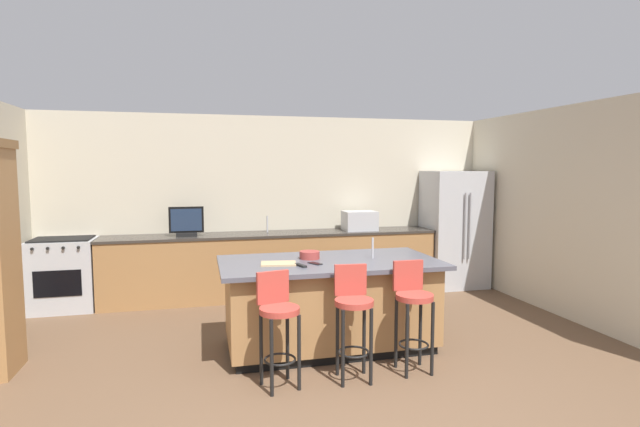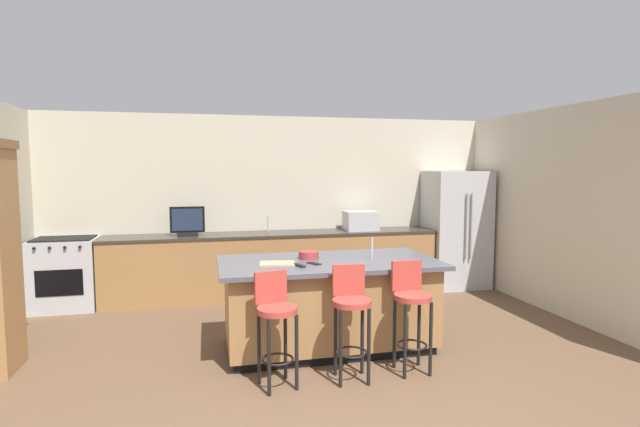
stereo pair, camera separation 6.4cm
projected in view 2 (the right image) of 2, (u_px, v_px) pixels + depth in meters
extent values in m
cube|color=beige|center=(275.00, 204.00, 7.32)|extent=(7.09, 0.12, 2.62)
cube|color=beige|center=(567.00, 212.00, 6.02)|extent=(0.12, 4.68, 2.62)
cube|color=#9E7042|center=(275.00, 266.00, 7.02)|extent=(4.73, 0.60, 0.89)
cube|color=#332D28|center=(275.00, 234.00, 6.98)|extent=(4.75, 0.62, 0.04)
cube|color=black|center=(329.00, 343.00, 5.06)|extent=(1.99, 0.92, 0.09)
cube|color=#9E7042|center=(329.00, 302.00, 5.01)|extent=(2.07, 1.00, 0.78)
cube|color=#4C4C56|center=(329.00, 263.00, 4.98)|extent=(2.23, 1.16, 0.04)
cube|color=#B7BABF|center=(456.00, 229.00, 7.58)|extent=(0.91, 0.70, 1.81)
cylinder|color=gray|center=(466.00, 226.00, 7.20)|extent=(0.02, 0.02, 1.00)
cylinder|color=gray|center=(471.00, 226.00, 7.22)|extent=(0.02, 0.02, 1.00)
cube|color=#B7BABF|center=(66.00, 274.00, 6.39)|extent=(0.79, 0.60, 0.93)
cube|color=black|center=(59.00, 283.00, 6.10)|extent=(0.56, 0.01, 0.33)
cube|color=black|center=(64.00, 239.00, 6.34)|extent=(0.71, 0.50, 0.02)
cylinder|color=black|center=(34.00, 248.00, 5.98)|extent=(0.04, 0.03, 0.04)
cylinder|color=black|center=(49.00, 248.00, 6.02)|extent=(0.04, 0.03, 0.04)
cylinder|color=black|center=(65.00, 247.00, 6.06)|extent=(0.04, 0.03, 0.04)
cylinder|color=black|center=(80.00, 247.00, 6.10)|extent=(0.04, 0.03, 0.04)
cube|color=#B7BABF|center=(361.00, 221.00, 7.26)|extent=(0.48, 0.36, 0.29)
cube|color=black|center=(188.00, 234.00, 6.65)|extent=(0.28, 0.16, 0.05)
cube|color=black|center=(187.00, 220.00, 6.63)|extent=(0.46, 0.05, 0.36)
cube|color=#1E2D47|center=(187.00, 220.00, 6.61)|extent=(0.41, 0.01, 0.30)
cylinder|color=#B2B2B7|center=(268.00, 224.00, 7.05)|extent=(0.02, 0.02, 0.24)
cylinder|color=#B2B2B7|center=(372.00, 248.00, 5.07)|extent=(0.02, 0.02, 0.22)
cylinder|color=#B23D33|center=(277.00, 310.00, 4.07)|extent=(0.34, 0.34, 0.05)
cube|color=#B23D33|center=(271.00, 287.00, 4.19)|extent=(0.29, 0.10, 0.28)
cylinder|color=black|center=(269.00, 358.00, 3.94)|extent=(0.03, 0.03, 0.64)
cylinder|color=black|center=(297.00, 353.00, 4.05)|extent=(0.03, 0.03, 0.64)
cylinder|color=black|center=(259.00, 348.00, 4.16)|extent=(0.03, 0.03, 0.64)
cylinder|color=black|center=(285.00, 343.00, 4.26)|extent=(0.03, 0.03, 0.64)
torus|color=black|center=(278.00, 359.00, 4.11)|extent=(0.28, 0.28, 0.02)
cylinder|color=#B23D33|center=(352.00, 302.00, 4.20)|extent=(0.34, 0.34, 0.05)
cube|color=#B23D33|center=(349.00, 280.00, 4.33)|extent=(0.29, 0.06, 0.28)
cylinder|color=black|center=(341.00, 349.00, 4.09)|extent=(0.03, 0.03, 0.67)
cylinder|color=black|center=(369.00, 347.00, 4.13)|extent=(0.03, 0.03, 0.67)
cylinder|color=black|center=(335.00, 339.00, 4.34)|extent=(0.03, 0.03, 0.67)
cylinder|color=black|center=(362.00, 337.00, 4.37)|extent=(0.03, 0.03, 0.67)
torus|color=black|center=(352.00, 352.00, 4.24)|extent=(0.28, 0.28, 0.02)
cylinder|color=#B23D33|center=(413.00, 297.00, 4.37)|extent=(0.34, 0.34, 0.05)
cube|color=#B23D33|center=(407.00, 275.00, 4.50)|extent=(0.29, 0.04, 0.28)
cylinder|color=black|center=(405.00, 342.00, 4.26)|extent=(0.03, 0.03, 0.67)
cylinder|color=black|center=(431.00, 339.00, 4.32)|extent=(0.03, 0.03, 0.67)
cylinder|color=black|center=(394.00, 333.00, 4.50)|extent=(0.03, 0.03, 0.67)
cylinder|color=black|center=(419.00, 331.00, 4.55)|extent=(0.03, 0.03, 0.67)
torus|color=black|center=(412.00, 345.00, 4.42)|extent=(0.28, 0.28, 0.02)
cylinder|color=#993833|center=(309.00, 255.00, 5.07)|extent=(0.21, 0.21, 0.08)
cube|color=black|center=(314.00, 263.00, 4.80)|extent=(0.13, 0.17, 0.01)
cube|color=black|center=(299.00, 265.00, 4.67)|extent=(0.10, 0.18, 0.02)
cube|color=tan|center=(277.00, 263.00, 4.77)|extent=(0.37, 0.27, 0.02)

